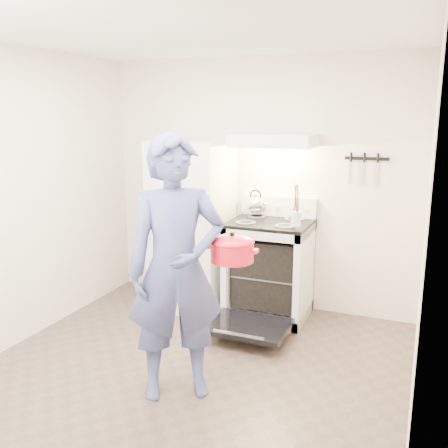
{
  "coord_description": "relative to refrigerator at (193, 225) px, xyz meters",
  "views": [
    {
      "loc": [
        1.59,
        -2.98,
        1.97
      ],
      "look_at": [
        -0.05,
        1.0,
        1.0
      ],
      "focal_mm": 40.0,
      "sensor_mm": 36.0,
      "label": 1
    }
  ],
  "objects": [
    {
      "name": "floor",
      "position": [
        0.58,
        -1.45,
        -0.85
      ],
      "size": [
        3.6,
        3.6,
        0.0
      ],
      "primitive_type": "plane",
      "color": "#4E3D34",
      "rests_on": "ground"
    },
    {
      "name": "back_wall",
      "position": [
        0.58,
        0.35,
        0.4
      ],
      "size": [
        3.2,
        0.02,
        2.5
      ],
      "primitive_type": "cube",
      "color": "beige",
      "rests_on": "ground"
    },
    {
      "name": "refrigerator",
      "position": [
        0.0,
        0.0,
        0.0
      ],
      "size": [
        0.7,
        0.7,
        1.7
      ],
      "primitive_type": "cube",
      "color": "silver",
      "rests_on": "floor"
    },
    {
      "name": "stove_body",
      "position": [
        0.81,
        0.02,
        -0.39
      ],
      "size": [
        0.76,
        0.65,
        0.92
      ],
      "primitive_type": "cube",
      "color": "silver",
      "rests_on": "floor"
    },
    {
      "name": "cooktop",
      "position": [
        0.81,
        0.02,
        0.09
      ],
      "size": [
        0.76,
        0.65,
        0.03
      ],
      "primitive_type": "cube",
      "color": "black",
      "rests_on": "stove_body"
    },
    {
      "name": "backsplash",
      "position": [
        0.81,
        0.31,
        0.2
      ],
      "size": [
        0.76,
        0.07,
        0.2
      ],
      "primitive_type": "cube",
      "color": "silver",
      "rests_on": "cooktop"
    },
    {
      "name": "oven_door",
      "position": [
        0.81,
        -0.57,
        -0.72
      ],
      "size": [
        0.7,
        0.54,
        0.04
      ],
      "primitive_type": "cube",
      "color": "black",
      "rests_on": "floor"
    },
    {
      "name": "oven_rack",
      "position": [
        0.81,
        0.02,
        -0.41
      ],
      "size": [
        0.6,
        0.52,
        0.01
      ],
      "primitive_type": "cube",
      "color": "slate",
      "rests_on": "stove_body"
    },
    {
      "name": "range_hood",
      "position": [
        0.81,
        0.1,
        0.86
      ],
      "size": [
        0.76,
        0.5,
        0.12
      ],
      "primitive_type": "cube",
      "color": "silver",
      "rests_on": "back_wall"
    },
    {
      "name": "knife_strip",
      "position": [
        1.63,
        0.33,
        0.7
      ],
      "size": [
        0.4,
        0.02,
        0.03
      ],
      "primitive_type": "cube",
      "color": "black",
      "rests_on": "back_wall"
    },
    {
      "name": "pizza_stone",
      "position": [
        0.82,
        -0.01,
        -0.4
      ],
      "size": [
        0.35,
        0.35,
        0.02
      ],
      "primitive_type": "cylinder",
      "color": "#7E6345",
      "rests_on": "oven_rack"
    },
    {
      "name": "tea_kettle",
      "position": [
        0.6,
        0.21,
        0.23
      ],
      "size": [
        0.22,
        0.18,
        0.27
      ],
      "primitive_type": null,
      "color": "silver",
      "rests_on": "cooktop"
    },
    {
      "name": "utensil_jar",
      "position": [
        1.12,
        -0.2,
        0.2
      ],
      "size": [
        0.1,
        0.1,
        0.13
      ],
      "primitive_type": "cylinder",
      "rotation": [
        0.0,
        0.0,
        -0.06
      ],
      "color": "silver",
      "rests_on": "cooktop"
    },
    {
      "name": "person",
      "position": [
        0.63,
        -1.55,
        0.07
      ],
      "size": [
        0.8,
        0.74,
        1.84
      ],
      "primitive_type": "imported",
      "rotation": [
        0.0,
        0.0,
        0.59
      ],
      "color": "navy",
      "rests_on": "floor"
    },
    {
      "name": "dutch_oven",
      "position": [
        0.96,
        -1.35,
        0.18
      ],
      "size": [
        0.37,
        0.3,
        0.24
      ],
      "primitive_type": null,
      "color": "red",
      "rests_on": "person"
    }
  ]
}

